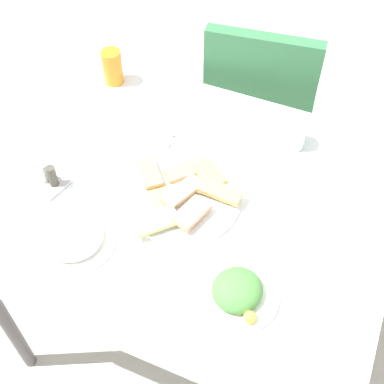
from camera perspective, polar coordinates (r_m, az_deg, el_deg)
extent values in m
plane|color=#B8B2A8|center=(2.12, 0.49, -12.97)|extent=(6.00, 6.00, 0.00)
cube|color=white|center=(1.51, 0.67, -1.05)|extent=(1.10, 0.94, 0.02)
cylinder|color=#4F4C4E|center=(1.82, -19.54, -12.78)|extent=(0.04, 0.04, 0.70)
cylinder|color=#4F4C4E|center=(2.17, -7.19, 4.99)|extent=(0.04, 0.04, 0.70)
cylinder|color=#4F4C4E|center=(2.01, 18.22, -3.08)|extent=(0.04, 0.04, 0.70)
cube|color=#347045|center=(2.26, 7.43, 8.74)|extent=(0.47, 0.47, 0.06)
cube|color=#347045|center=(1.94, 7.18, 10.77)|extent=(0.40, 0.10, 0.46)
cylinder|color=#97724B|center=(2.54, 11.96, 7.10)|extent=(0.03, 0.03, 0.37)
cylinder|color=#97724B|center=(2.56, 3.50, 8.78)|extent=(0.03, 0.03, 0.37)
cylinder|color=#97724B|center=(2.27, 10.71, 0.70)|extent=(0.03, 0.03, 0.37)
cylinder|color=#97724B|center=(2.30, 1.38, 2.62)|extent=(0.03, 0.03, 0.37)
cylinder|color=white|center=(1.49, -1.01, -0.52)|extent=(0.33, 0.33, 0.01)
cube|color=tan|center=(1.48, -1.04, 0.09)|extent=(0.09, 0.14, 0.01)
cube|color=#E49F69|center=(1.54, -0.45, 2.42)|extent=(0.13, 0.14, 0.01)
cube|color=#E69F71|center=(1.42, -0.07, -2.27)|extent=(0.09, 0.12, 0.01)
cube|color=tan|center=(1.52, -4.63, 2.07)|extent=(0.11, 0.12, 0.01)
cube|color=#E4B667|center=(1.47, 3.02, 0.07)|extent=(0.13, 0.05, 0.01)
cube|color=#E7BA62|center=(1.53, 1.97, 1.90)|extent=(0.12, 0.11, 0.02)
cube|color=#EAD27E|center=(1.42, -3.99, -3.13)|extent=(0.13, 0.13, 0.01)
cube|color=#CEBA6A|center=(1.48, -3.36, -0.61)|extent=(0.11, 0.11, 0.01)
cylinder|color=white|center=(1.33, 4.83, -10.94)|extent=(0.21, 0.21, 0.01)
ellipsoid|color=#4C8B42|center=(1.31, 4.90, -10.47)|extent=(0.15, 0.15, 0.06)
sphere|color=yellow|center=(1.28, 6.24, -13.26)|extent=(0.03, 0.03, 0.03)
cylinder|color=white|center=(1.44, -12.52, -5.07)|extent=(0.22, 0.22, 0.01)
ellipsoid|color=white|center=(1.43, -12.66, -4.63)|extent=(0.21, 0.21, 0.05)
sphere|color=#E8E353|center=(1.46, -14.01, -3.26)|extent=(0.02, 0.02, 0.02)
cylinder|color=orange|center=(1.84, -8.56, 13.17)|extent=(0.08, 0.08, 0.12)
cylinder|color=silver|center=(1.64, 10.97, 6.13)|extent=(0.07, 0.07, 0.09)
cube|color=white|center=(1.69, -4.56, 6.95)|extent=(0.16, 0.16, 0.00)
cube|color=silver|center=(1.68, -4.83, 6.65)|extent=(0.19, 0.09, 0.00)
cube|color=silver|center=(1.70, -4.30, 7.43)|extent=(0.18, 0.07, 0.00)
cube|color=#B2B2B7|center=(1.58, -15.02, 0.90)|extent=(0.11, 0.11, 0.01)
cylinder|color=white|center=(1.56, -15.79, 1.97)|extent=(0.03, 0.03, 0.06)
cylinder|color=#474539|center=(1.54, -14.84, 1.69)|extent=(0.03, 0.03, 0.07)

